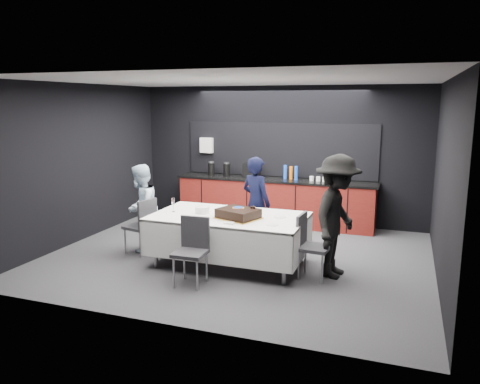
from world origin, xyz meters
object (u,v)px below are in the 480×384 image
Objects in this scene: chair_right at (309,241)px; cake_assembly at (238,214)px; party_table at (229,224)px; person_center at (256,203)px; plate_stack at (202,210)px; person_left at (141,208)px; chair_near at (192,246)px; chair_left at (143,222)px; person_right at (337,216)px; champagne_flute at (173,202)px.

cake_assembly is at bearing -179.57° from chair_right.
cake_assembly is at bearing -33.77° from party_table.
person_center reaches higher than chair_right.
plate_stack is 1.22m from person_left.
person_left reaches higher than chair_right.
chair_near is 1.79m from person_left.
cake_assembly is at bearing -4.44° from chair_left.
party_table is 1.32× the size of person_right.
party_table is 0.95m from champagne_flute.
plate_stack is 0.14× the size of person_center.
champagne_flute is (-0.90, -0.08, 0.30)m from party_table.
champagne_flute is 0.24× the size of chair_near.
cake_assembly is at bearing 117.83° from person_center.
chair_right is 0.53m from person_right.
party_table is 10.64× the size of plate_stack.
plate_stack is at bearing 82.07° from person_center.
plate_stack is 0.95m from chair_near.
person_right is at bearing 174.75° from person_center.
chair_near is at bearing 103.63° from person_center.
champagne_flute is at bearing -170.35° from plate_stack.
champagne_flute is at bearing -7.03° from chair_left.
chair_near is at bearing -153.22° from chair_right.
champagne_flute is 2.52m from person_right.
chair_left is 1.00× the size of chair_right.
cake_assembly reaches higher than chair_near.
chair_near is 0.58× the size of person_center.
person_right is at bearing 29.19° from chair_right.
cake_assembly is 1.11m from champagne_flute.
chair_right is at bearing 0.43° from cake_assembly.
plate_stack is at bearing 105.31° from chair_near.
party_table is 2.51× the size of chair_left.
person_left is at bearing 127.28° from chair_left.
person_right reaches higher than person_center.
person_right is at bearing 1.33° from chair_left.
chair_right is at bearing -1.32° from champagne_flute.
party_table is 2.51× the size of chair_near.
chair_near is 0.63× the size of person_left.
chair_left is 0.58× the size of person_center.
cake_assembly is at bearing -3.01° from champagne_flute.
party_table is 10.36× the size of champagne_flute.
chair_right is at bearing 161.64° from person_center.
cake_assembly is at bearing 107.60° from person_right.
chair_near is (0.24, -0.87, -0.30)m from plate_stack.
cake_assembly is 1.88m from person_left.
person_left is at bearing 171.66° from plate_stack.
person_center is at bearing 69.44° from person_right.
chair_near is (-0.41, -0.73, -0.32)m from cake_assembly.
chair_left is (-1.51, -0.00, -0.11)m from party_table.
plate_stack is 0.24× the size of chair_near.
person_right is (3.26, -0.11, 0.15)m from person_left.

